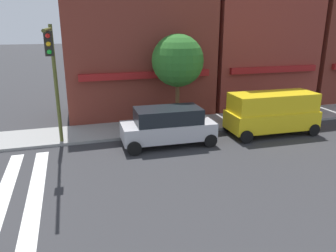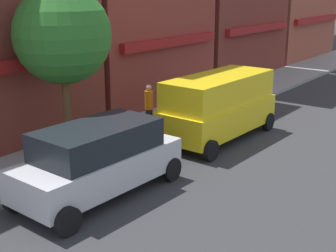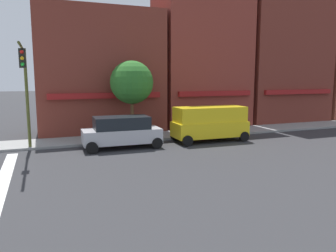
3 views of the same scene
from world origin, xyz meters
name	(u,v)px [view 1 (image 1 of 3)]	position (x,y,z in m)	size (l,w,h in m)	color
storefront_row	(317,24)	(24.09, 11.50, 5.95)	(36.34, 5.30, 14.61)	maroon
traffic_signal	(53,67)	(4.78, 5.03, 4.15)	(0.32, 5.62, 5.96)	#474C1E
suv_silver	(168,125)	(10.03, 4.70, 1.03)	(4.75, 2.12, 1.94)	#B7B7BC
van_yellow	(272,112)	(16.09, 4.70, 1.29)	(5.05, 2.22, 2.34)	yellow
pedestrian_orange_vest	(233,107)	(14.90, 6.97, 1.07)	(0.32, 0.32, 1.77)	#23232D
street_tree	(178,61)	(11.46, 7.50, 3.94)	(2.99, 2.99, 5.30)	brown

